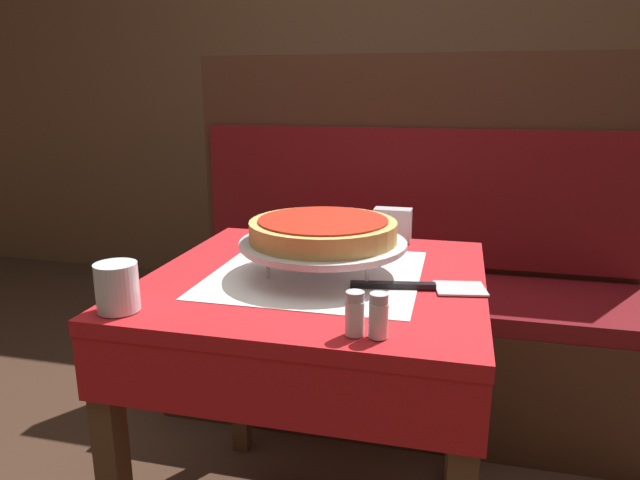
% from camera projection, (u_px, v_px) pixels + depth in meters
% --- Properties ---
extents(dining_table_front, '(0.73, 0.73, 0.73)m').
position_uv_depth(dining_table_front, '(317.00, 316.00, 1.30)').
color(dining_table_front, red).
rests_on(dining_table_front, ground_plane).
extents(dining_table_rear, '(0.77, 0.77, 0.73)m').
position_uv_depth(dining_table_rear, '(341.00, 195.00, 2.82)').
color(dining_table_rear, '#194799').
rests_on(dining_table_rear, ground_plane).
extents(booth_bench, '(1.62, 0.51, 1.25)m').
position_uv_depth(booth_bench, '(405.00, 313.00, 2.03)').
color(booth_bench, '#3D2316').
rests_on(booth_bench, ground_plane).
extents(back_wall_panel, '(6.00, 0.04, 2.40)m').
position_uv_depth(back_wall_panel, '(408.00, 75.00, 3.05)').
color(back_wall_panel, brown).
rests_on(back_wall_panel, ground_plane).
extents(pizza_pan_stand, '(0.37, 0.37, 0.08)m').
position_uv_depth(pizza_pan_stand, '(323.00, 245.00, 1.26)').
color(pizza_pan_stand, '#ADADB2').
rests_on(pizza_pan_stand, dining_table_front).
extents(deep_dish_pizza, '(0.32, 0.32, 0.05)m').
position_uv_depth(deep_dish_pizza, '(323.00, 230.00, 1.25)').
color(deep_dish_pizza, tan).
rests_on(deep_dish_pizza, pizza_pan_stand).
extents(pizza_server, '(0.28, 0.10, 0.01)m').
position_uv_depth(pizza_server, '(423.00, 287.00, 1.18)').
color(pizza_server, '#BCBCC1').
rests_on(pizza_server, dining_table_front).
extents(water_glass_near, '(0.08, 0.08, 0.09)m').
position_uv_depth(water_glass_near, '(117.00, 287.00, 1.05)').
color(water_glass_near, silver).
rests_on(water_glass_near, dining_table_front).
extents(salt_shaker, '(0.03, 0.03, 0.08)m').
position_uv_depth(salt_shaker, '(355.00, 314.00, 0.95)').
color(salt_shaker, silver).
rests_on(salt_shaker, dining_table_front).
extents(pepper_shaker, '(0.03, 0.03, 0.08)m').
position_uv_depth(pepper_shaker, '(379.00, 316.00, 0.94)').
color(pepper_shaker, silver).
rests_on(pepper_shaker, dining_table_front).
extents(napkin_holder, '(0.10, 0.05, 0.09)m').
position_uv_depth(napkin_holder, '(393.00, 225.00, 1.54)').
color(napkin_holder, '#B2B2B7').
rests_on(napkin_holder, dining_table_front).
extents(condiment_caddy, '(0.11, 0.11, 0.17)m').
position_uv_depth(condiment_caddy, '(349.00, 164.00, 2.79)').
color(condiment_caddy, black).
rests_on(condiment_caddy, dining_table_rear).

